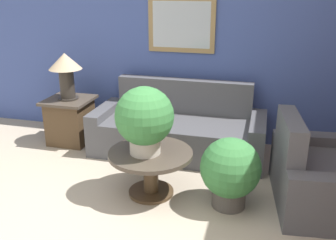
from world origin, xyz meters
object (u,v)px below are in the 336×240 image
(potted_plant_on_table, at_px, (144,118))
(armchair, at_px, (320,177))
(coffee_table, at_px, (151,163))
(potted_plant_floor, at_px, (230,171))
(side_table, at_px, (70,120))
(table_lamp, at_px, (66,68))
(couch_main, at_px, (179,131))

(potted_plant_on_table, bearing_deg, armchair, 9.55)
(coffee_table, relative_size, potted_plant_floor, 1.21)
(side_table, bearing_deg, table_lamp, 0.00)
(couch_main, distance_m, potted_plant_on_table, 1.21)
(coffee_table, distance_m, side_table, 1.73)
(coffee_table, height_order, potted_plant_on_table, potted_plant_on_table)
(couch_main, distance_m, potted_plant_floor, 1.31)
(coffee_table, xyz_separation_m, potted_plant_on_table, (-0.04, -0.03, 0.48))
(couch_main, relative_size, coffee_table, 2.53)
(armchair, distance_m, potted_plant_on_table, 1.75)
(side_table, xyz_separation_m, potted_plant_floor, (2.19, -1.02, 0.07))
(coffee_table, xyz_separation_m, potted_plant_floor, (0.78, -0.02, 0.04))
(couch_main, relative_size, potted_plant_on_table, 3.19)
(potted_plant_floor, bearing_deg, side_table, 155.13)
(table_lamp, bearing_deg, potted_plant_on_table, -36.74)
(potted_plant_on_table, relative_size, potted_plant_floor, 0.96)
(coffee_table, relative_size, table_lamp, 1.39)
(couch_main, height_order, armchair, same)
(couch_main, relative_size, side_table, 3.50)
(coffee_table, height_order, table_lamp, table_lamp)
(couch_main, xyz_separation_m, table_lamp, (-1.45, -0.06, 0.72))
(potted_plant_on_table, bearing_deg, coffee_table, 39.85)
(side_table, bearing_deg, potted_plant_floor, -24.87)
(table_lamp, distance_m, potted_plant_on_table, 1.73)
(table_lamp, bearing_deg, coffee_table, -34.99)
(armchair, relative_size, table_lamp, 2.04)
(side_table, distance_m, potted_plant_floor, 2.42)
(couch_main, xyz_separation_m, side_table, (-1.45, -0.06, 0.03))
(armchair, bearing_deg, table_lamp, 69.62)
(potted_plant_floor, bearing_deg, table_lamp, 155.13)
(armchair, relative_size, side_table, 2.03)
(couch_main, height_order, potted_plant_on_table, potted_plant_on_table)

